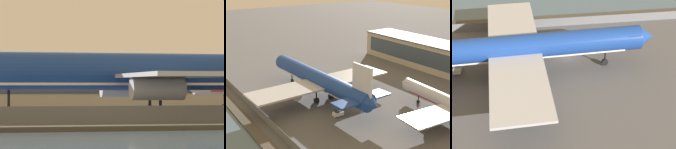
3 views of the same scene
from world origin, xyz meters
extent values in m
plane|color=#565659|center=(0.00, 0.00, 0.00)|extent=(500.00, 500.00, 0.00)
cube|color=#474238|center=(0.00, -20.50, 0.25)|extent=(320.00, 3.00, 0.50)
cube|color=slate|center=(0.00, -16.00, 1.18)|extent=(280.00, 0.08, 2.35)
cylinder|color=slate|center=(0.00, -16.00, 1.18)|extent=(0.10, 0.10, 2.35)
cylinder|color=#193D93|center=(9.43, 5.36, 6.57)|extent=(50.18, 7.20, 5.36)
cone|color=#193D93|center=(-17.03, 4.39, 6.57)|extent=(3.67, 5.22, 5.09)
cube|color=#232D3D|center=(-13.56, 4.51, 7.24)|extent=(3.12, 4.66, 1.61)
cube|color=silver|center=(9.43, 5.36, 5.09)|extent=(42.64, 5.85, 0.97)
cube|color=#B7BABF|center=(12.38, -6.54, 5.90)|extent=(11.88, 24.40, 0.54)
cube|color=#B7BABF|center=(11.49, 17.45, 5.90)|extent=(11.88, 24.40, 0.54)
cylinder|color=#B7BABF|center=(10.81, -4.68, 4.16)|extent=(7.11, 3.21, 2.95)
cylinder|color=#B7BABF|center=(10.06, 15.47, 4.16)|extent=(7.11, 3.21, 2.95)
cylinder|color=black|center=(-8.06, 4.72, 2.32)|extent=(0.38, 0.38, 3.14)
cylinder|color=black|center=(-8.06, 4.72, 0.75)|extent=(1.52, 0.64, 1.50)
cylinder|color=black|center=(13.04, 2.68, 2.32)|extent=(0.43, 0.43, 3.14)
cylinder|color=black|center=(13.04, 2.68, 0.75)|extent=(1.77, 1.27, 1.73)
cylinder|color=black|center=(12.83, 8.30, 2.32)|extent=(0.43, 0.43, 3.14)
cylinder|color=black|center=(12.83, 8.30, 0.75)|extent=(1.77, 1.27, 1.73)
cube|color=white|center=(24.83, 2.90, 0.75)|extent=(1.80, 3.30, 1.11)
cube|color=#283847|center=(24.80, 2.50, 1.55)|extent=(1.35, 1.20, 0.50)
cylinder|color=black|center=(25.44, 1.87, 0.35)|extent=(0.27, 0.71, 0.70)
cylinder|color=black|center=(24.09, 1.96, 0.35)|extent=(0.27, 0.71, 0.70)
cylinder|color=black|center=(25.57, 3.85, 0.35)|extent=(0.27, 0.71, 0.70)
cylinder|color=black|center=(24.22, 3.94, 0.35)|extent=(0.27, 0.71, 0.70)
camera|label=1|loc=(-9.56, -86.89, 4.65)|focal=105.00mm
camera|label=2|loc=(92.25, -43.79, 40.16)|focal=50.00mm
camera|label=3|loc=(10.84, 74.52, 46.46)|focal=60.00mm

